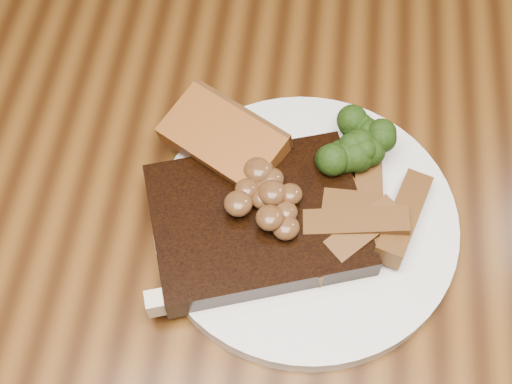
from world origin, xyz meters
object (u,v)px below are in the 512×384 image
at_px(dining_table, 273,259).
at_px(garlic_bread, 224,153).
at_px(steak, 257,220).
at_px(potato_wedges, 383,225).
at_px(plate, 305,222).

bearing_deg(dining_table, garlic_bread, 140.52).
distance_m(steak, potato_wedges, 0.10).
relative_size(steak, potato_wedges, 1.48).
xyz_separation_m(dining_table, plate, (0.03, -0.01, 0.10)).
height_order(garlic_bread, potato_wedges, potato_wedges).
height_order(dining_table, garlic_bread, garlic_bread).
bearing_deg(potato_wedges, garlic_bread, 158.07).
bearing_deg(garlic_bread, potato_wedges, 8.34).
bearing_deg(steak, dining_table, 42.69).
bearing_deg(steak, plate, -0.75).
bearing_deg(dining_table, plate, -20.76).
bearing_deg(dining_table, potato_wedges, -9.61).
height_order(plate, steak, steak).
relative_size(dining_table, steak, 9.36).
bearing_deg(garlic_bread, dining_table, -9.21).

